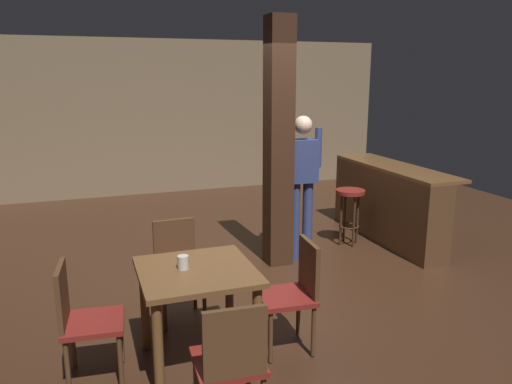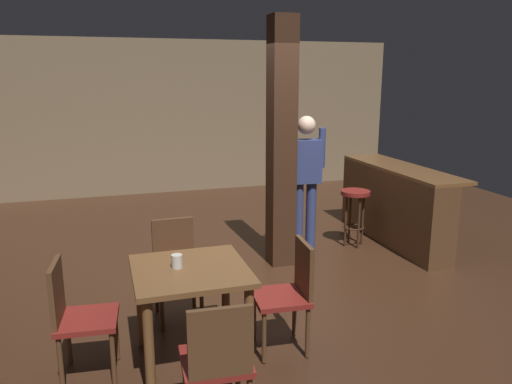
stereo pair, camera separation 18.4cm
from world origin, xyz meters
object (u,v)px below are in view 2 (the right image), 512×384
(chair_north, at_px, (176,264))
(bar_counter, at_px, (393,204))
(napkin_cup, at_px, (177,261))
(bar_stool_near, at_px, (355,204))
(chair_west, at_px, (76,314))
(standing_person, at_px, (305,178))
(chair_east, at_px, (290,290))
(dining_table, at_px, (191,287))
(chair_south, at_px, (218,360))

(chair_north, bearing_deg, bar_counter, 22.56)
(napkin_cup, xyz_separation_m, bar_stool_near, (2.57, 2.02, -0.26))
(chair_west, relative_size, standing_person, 0.52)
(chair_east, relative_size, standing_person, 0.52)
(napkin_cup, distance_m, bar_stool_near, 3.28)
(chair_east, xyz_separation_m, napkin_cup, (-0.87, 0.07, 0.32))
(chair_east, height_order, standing_person, standing_person)
(dining_table, xyz_separation_m, chair_west, (-0.83, 0.04, -0.12))
(bar_stool_near, bearing_deg, chair_west, -148.60)
(dining_table, bearing_deg, napkin_cup, 158.13)
(chair_north, relative_size, bar_stool_near, 1.21)
(chair_north, relative_size, chair_east, 1.00)
(chair_west, relative_size, bar_counter, 0.42)
(chair_east, distance_m, bar_stool_near, 2.70)
(dining_table, xyz_separation_m, napkin_cup, (-0.09, 0.04, 0.20))
(chair_west, distance_m, bar_stool_near, 3.88)
(dining_table, bearing_deg, standing_person, 46.94)
(chair_south, bearing_deg, napkin_cup, 96.70)
(bar_counter, bearing_deg, dining_table, -145.90)
(chair_south, relative_size, chair_east, 1.00)
(napkin_cup, relative_size, bar_stool_near, 0.14)
(chair_north, xyz_separation_m, bar_stool_near, (2.48, 1.26, 0.05))
(bar_counter, bearing_deg, chair_north, -157.44)
(dining_table, bearing_deg, chair_east, -2.78)
(napkin_cup, bearing_deg, chair_north, 83.08)
(dining_table, height_order, bar_counter, bar_counter)
(standing_person, bearing_deg, napkin_cup, -135.18)
(dining_table, bearing_deg, chair_west, 177.10)
(bar_counter, distance_m, bar_stool_near, 0.56)
(dining_table, height_order, bar_stool_near, dining_table)
(bar_counter, bearing_deg, chair_south, -136.28)
(napkin_cup, bearing_deg, standing_person, 44.82)
(dining_table, xyz_separation_m, chair_north, (0.00, 0.80, -0.12))
(chair_north, height_order, napkin_cup, chair_north)
(chair_north, height_order, chair_west, same)
(chair_north, bearing_deg, bar_stool_near, 27.01)
(napkin_cup, distance_m, standing_person, 2.48)
(standing_person, xyz_separation_m, bar_counter, (1.38, 0.28, -0.49))
(chair_north, relative_size, napkin_cup, 8.71)
(chair_north, height_order, chair_south, same)
(chair_north, bearing_deg, napkin_cup, -96.92)
(chair_west, relative_size, chair_east, 1.00)
(dining_table, bearing_deg, bar_stool_near, 39.71)
(chair_south, distance_m, bar_counter, 4.20)
(bar_counter, xyz_separation_m, bar_stool_near, (-0.56, -0.00, 0.05))
(chair_north, bearing_deg, chair_west, -137.61)
(chair_south, bearing_deg, chair_east, 46.11)
(chair_south, distance_m, bar_stool_near, 3.81)
(chair_west, height_order, chair_east, same)
(chair_west, bearing_deg, chair_east, -2.84)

